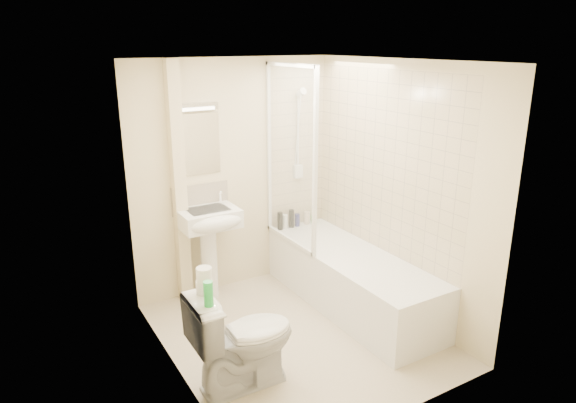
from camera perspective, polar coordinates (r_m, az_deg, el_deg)
floor at (r=4.81m, az=1.03°, el=-14.57°), size 2.50×2.50×0.00m
wall_back at (r=5.35m, az=-5.96°, el=2.77°), size 2.20×0.02×2.40m
wall_left at (r=3.86m, az=-12.94°, el=-3.46°), size 0.02×2.50×2.40m
wall_right at (r=4.93m, az=12.04°, el=1.21°), size 0.02×2.50×2.40m
ceiling at (r=4.08m, az=1.22°, el=15.37°), size 2.20×2.50×0.02m
tile_back at (r=5.63m, az=0.98°, el=5.96°), size 0.70×0.01×1.75m
tile_right at (r=5.01m, az=10.57°, el=4.22°), size 0.01×2.10×1.75m
pipe_boxing at (r=5.08m, az=-12.02°, el=1.67°), size 0.12×0.12×2.40m
splashback at (r=5.24m, az=-9.73°, el=0.37°), size 0.60×0.02×0.30m
mirror at (r=5.11m, az=-10.04°, el=6.27°), size 0.46×0.01×0.60m
strip_light at (r=5.03m, az=-10.17°, el=10.36°), size 0.42×0.07×0.07m
bathtub at (r=5.19m, az=7.01°, el=-8.50°), size 0.70×2.10×0.55m
shower_screen at (r=5.08m, az=0.22°, el=4.98°), size 0.04×0.92×1.80m
shower_fixture at (r=5.57m, az=1.22°, el=7.10°), size 0.10×0.16×0.99m
pedestal_sink at (r=5.12m, az=-8.66°, el=-3.01°), size 0.57×0.51×1.10m
bottle_black_a at (r=5.65m, az=-0.89°, el=-2.18°), size 0.06×0.06×0.20m
bottle_white_a at (r=5.69m, az=-0.31°, el=-2.24°), size 0.06×0.06×0.16m
bottle_black_b at (r=5.72m, az=0.39°, el=-1.91°), size 0.06×0.06×0.20m
bottle_blue at (r=5.77m, az=1.04°, el=-2.07°), size 0.06×0.06×0.14m
bottle_cream at (r=5.83m, az=2.09°, el=-1.83°), size 0.06×0.06×0.15m
bottle_white_b at (r=5.84m, az=2.20°, el=-1.83°), size 0.05×0.05×0.14m
bottle_green at (r=5.89m, az=2.89°, el=-1.96°), size 0.06×0.06×0.08m
toilet at (r=4.01m, az=-5.04°, el=-14.87°), size 0.47×0.81×0.81m
toilet_roll_lower at (r=3.77m, az=-9.32°, el=-9.34°), size 0.11×0.11×0.10m
toilet_roll_upper at (r=3.71m, az=-9.30°, el=-8.06°), size 0.11×0.11×0.11m
green_bottle at (r=3.58m, az=-8.84°, el=-10.09°), size 0.07×0.07×0.18m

